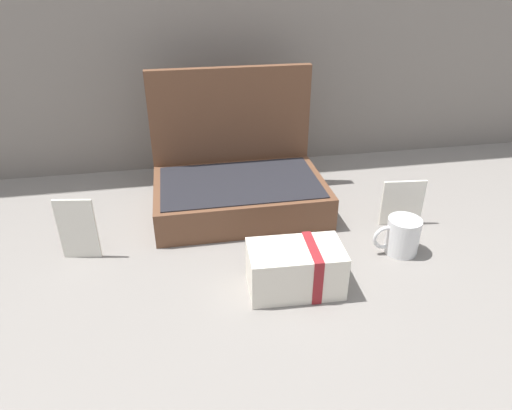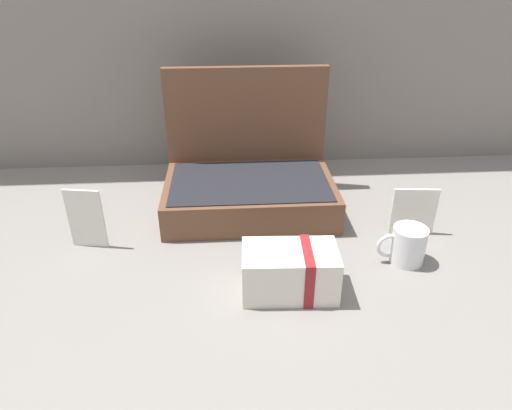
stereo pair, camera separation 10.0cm
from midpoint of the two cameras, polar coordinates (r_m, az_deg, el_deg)
The scene contains 6 objects.
ground_plane at distance 1.09m, azimuth -2.91°, elevation -6.29°, with size 6.00×6.00×0.00m, color slate.
open_suitcase at distance 1.27m, azimuth -4.38°, elevation 3.08°, with size 0.46×0.31×0.36m.
cream_toiletry_bag at distance 0.97m, azimuth 2.13°, elevation -8.00°, with size 0.20×0.12×0.10m.
coffee_mug at distance 1.12m, azimuth 15.25°, elevation -3.79°, with size 0.11×0.08×0.09m.
info_card_left at distance 1.14m, azimuth -23.69°, elevation -2.84°, with size 0.09×0.01×0.15m, color silver.
poster_card_right at distance 1.23m, azimuth 15.55°, elevation 0.18°, with size 0.11×0.01×0.12m, color white.
Camera 1 is at (-0.16, -0.88, 0.63)m, focal length 32.18 mm.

